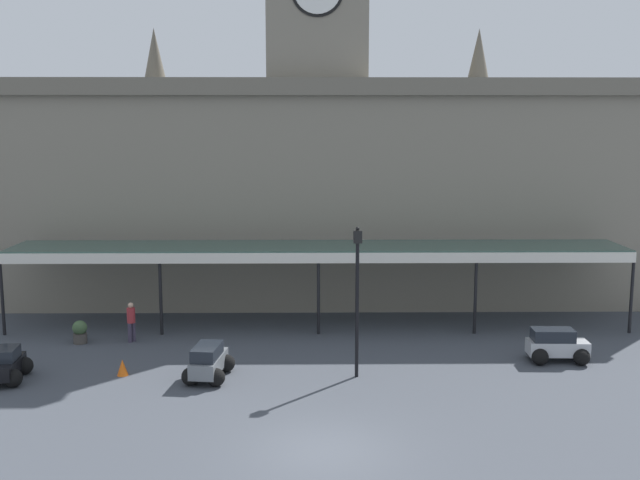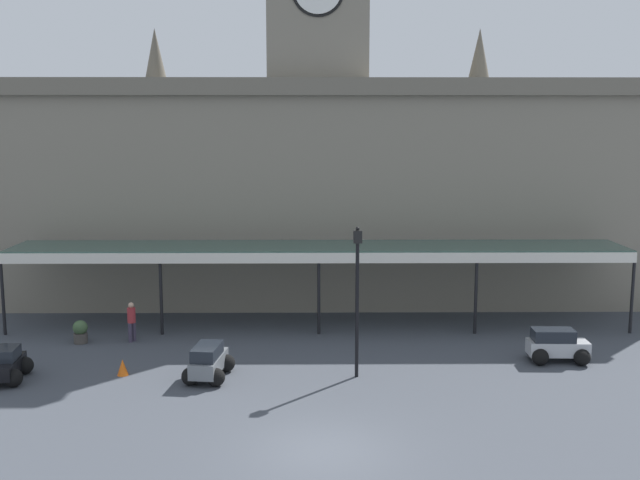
# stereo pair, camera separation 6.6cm
# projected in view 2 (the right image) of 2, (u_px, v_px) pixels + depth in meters

# --- Properties ---
(ground_plane) EXTENTS (140.00, 140.00, 0.00)m
(ground_plane) POSITION_uv_depth(u_px,v_px,m) (322.00, 451.00, 20.60)
(ground_plane) COLOR #41454D
(station_building) EXTENTS (35.90, 6.78, 18.53)m
(station_building) POSITION_uv_depth(u_px,v_px,m) (318.00, 179.00, 37.91)
(station_building) COLOR gray
(station_building) RESTS_ON ground
(entrance_canopy) EXTENTS (27.13, 3.26, 3.64)m
(entrance_canopy) POSITION_uv_depth(u_px,v_px,m) (319.00, 249.00, 32.79)
(entrance_canopy) COLOR #38564C
(entrance_canopy) RESTS_ON ground
(car_grey_estate) EXTENTS (1.72, 2.34, 1.27)m
(car_grey_estate) POSITION_uv_depth(u_px,v_px,m) (209.00, 363.00, 26.37)
(car_grey_estate) COLOR slate
(car_grey_estate) RESTS_ON ground
(car_silver_estate) EXTENTS (2.28, 1.59, 1.27)m
(car_silver_estate) POSITION_uv_depth(u_px,v_px,m) (557.00, 347.00, 28.25)
(car_silver_estate) COLOR #B2B5BA
(car_silver_estate) RESTS_ON ground
(car_black_sedan) EXTENTS (1.64, 2.12, 1.19)m
(car_black_sedan) POSITION_uv_depth(u_px,v_px,m) (6.00, 367.00, 26.17)
(car_black_sedan) COLOR black
(car_black_sedan) RESTS_ON ground
(pedestrian_crossing_forecourt) EXTENTS (0.34, 0.36, 1.67)m
(pedestrian_crossing_forecourt) POSITION_uv_depth(u_px,v_px,m) (132.00, 320.00, 30.80)
(pedestrian_crossing_forecourt) COLOR #3F384C
(pedestrian_crossing_forecourt) RESTS_ON ground
(victorian_lamppost) EXTENTS (0.30, 0.30, 5.43)m
(victorian_lamppost) POSITION_uv_depth(u_px,v_px,m) (357.00, 286.00, 26.14)
(victorian_lamppost) COLOR black
(victorian_lamppost) RESTS_ON ground
(traffic_cone) EXTENTS (0.40, 0.40, 0.59)m
(traffic_cone) POSITION_uv_depth(u_px,v_px,m) (123.00, 367.00, 26.77)
(traffic_cone) COLOR orange
(traffic_cone) RESTS_ON ground
(planter_near_kerb) EXTENTS (0.60, 0.60, 0.96)m
(planter_near_kerb) POSITION_uv_depth(u_px,v_px,m) (80.00, 331.00, 30.67)
(planter_near_kerb) COLOR #47423D
(planter_near_kerb) RESTS_ON ground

